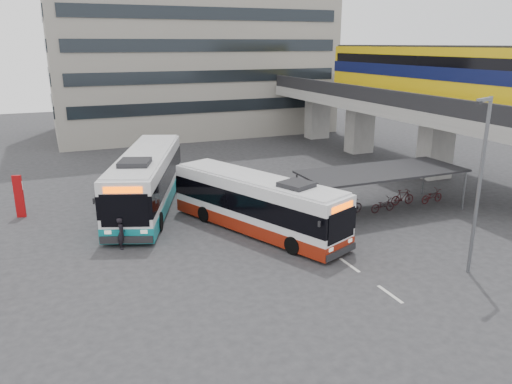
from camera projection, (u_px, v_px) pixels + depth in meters
name	position (u px, v px, depth m)	size (l,w,h in m)	color
ground	(273.00, 250.00, 24.70)	(120.00, 120.00, 0.00)	#28282B
viaduct	(411.00, 91.00, 39.14)	(8.00, 32.00, 9.68)	gray
bike_shelter	(381.00, 187.00, 30.04)	(10.00, 4.00, 2.54)	#595B60
office_block	(189.00, 18.00, 55.17)	(30.00, 15.00, 25.00)	gray
road_markings	(350.00, 265.00, 22.96)	(0.15, 7.60, 0.01)	beige
bus_main	(257.00, 204.00, 26.83)	(6.53, 11.05, 3.25)	white
bus_teal	(147.00, 181.00, 30.50)	(7.00, 12.86, 3.76)	white
pedestrian	(121.00, 233.00, 24.63)	(0.59, 0.38, 1.61)	black
lamp_post	(480.00, 177.00, 20.97)	(1.32, 0.60, 7.77)	#595B60
sign_totem_north	(19.00, 196.00, 28.97)	(0.54, 0.28, 2.53)	#A0090C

